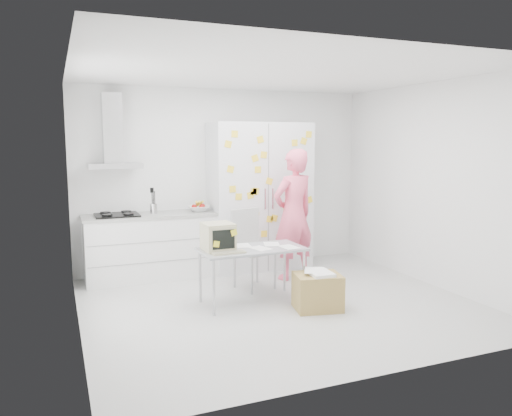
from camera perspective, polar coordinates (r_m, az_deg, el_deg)
name	(u,v)px	position (r m, az deg, el deg)	size (l,w,h in m)	color
floor	(278,304)	(6.09, 2.57, -10.94)	(4.50, 4.00, 0.02)	silver
walls	(256,186)	(6.46, -0.02, 2.50)	(4.52, 4.01, 2.70)	white
ceiling	(280,72)	(5.82, 2.74, 15.23)	(4.50, 4.00, 0.02)	white
counter_run	(151,245)	(7.20, -11.89, -4.19)	(1.84, 0.63, 1.28)	white
range_hood	(113,139)	(7.12, -16.04, 7.59)	(0.70, 0.48, 1.01)	silver
tall_cabinet	(260,196)	(7.53, 0.44, 1.35)	(1.50, 0.68, 2.20)	silver
person	(294,214)	(6.97, 4.31, -0.75)	(0.67, 0.44, 1.83)	#FA6180
desk	(231,243)	(5.87, -2.89, -3.98)	(1.26, 0.65, 0.99)	#989CA2
chair	(251,244)	(6.60, -0.60, -4.09)	(0.58, 0.58, 1.04)	#A8A8A6
cardboard_box	(318,291)	(5.87, 7.06, -9.41)	(0.59, 0.51, 0.46)	#A58947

